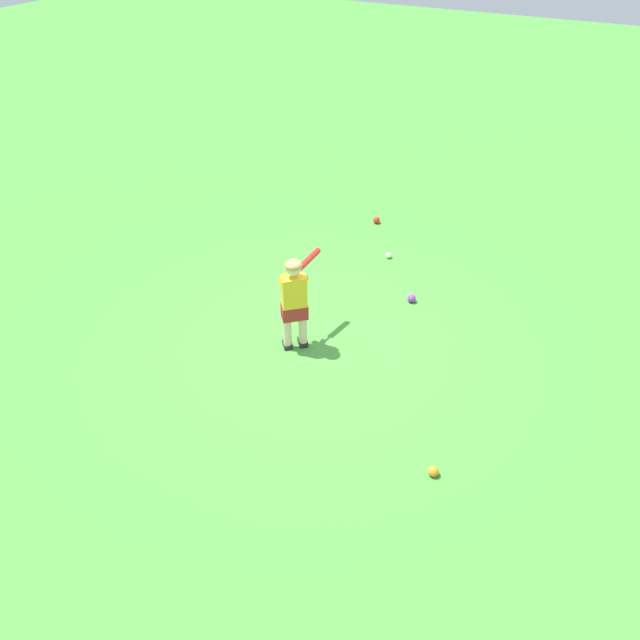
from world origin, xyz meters
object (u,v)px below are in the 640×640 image
Objects in this scene: play_ball_far_left at (433,471)px; play_ball_far_right at (388,255)px; play_ball_center_lawn at (377,220)px; play_ball_midfield at (412,298)px; child_batter at (295,295)px.

play_ball_far_left is 3.68m from play_ball_far_right.
play_ball_center_lawn is 0.96× the size of play_ball_midfield.
child_batter is 1.69m from play_ball_midfield.
play_ball_far_right is at bearing 32.39° from play_ball_center_lawn.
play_ball_midfield is (1.70, 1.19, 0.00)m from play_ball_center_lawn.
child_batter is 2.27m from play_ball_far_left.
play_ball_far_left is 0.91× the size of play_ball_midfield.
play_ball_far_left is 0.95× the size of play_ball_center_lawn.
child_batter is at bearing -118.28° from play_ball_far_left.
play_ball_midfield is (-2.40, -1.11, 0.00)m from play_ball_far_left.
play_ball_far_right is (-2.20, 0.17, -0.61)m from child_batter.
play_ball_far_right is (-0.84, -0.64, -0.01)m from play_ball_midfield.
play_ball_midfield is 1.27× the size of play_ball_far_right.
child_batter is at bearing -30.76° from play_ball_midfield.
play_ball_midfield is 1.06m from play_ball_far_right.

